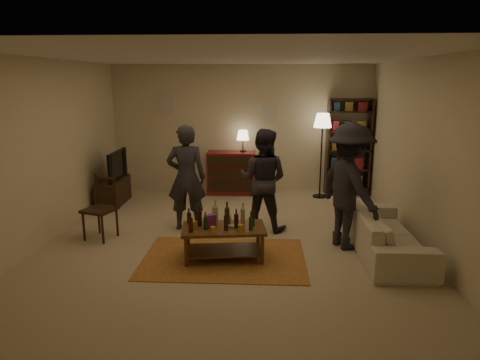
# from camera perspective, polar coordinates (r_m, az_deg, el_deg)

# --- Properties ---
(floor) EXTENTS (6.00, 6.00, 0.00)m
(floor) POSITION_cam_1_polar(r_m,az_deg,el_deg) (6.62, -1.16, -7.91)
(floor) COLOR #C6B793
(floor) RESTS_ON ground
(room_shell) EXTENTS (6.00, 6.00, 6.00)m
(room_shell) POSITION_cam_1_polar(r_m,az_deg,el_deg) (9.22, -3.93, 9.65)
(room_shell) COLOR beige
(room_shell) RESTS_ON ground
(rug) EXTENTS (2.20, 1.50, 0.01)m
(rug) POSITION_cam_1_polar(r_m,az_deg,el_deg) (5.95, -2.15, -10.37)
(rug) COLOR #9A4621
(rug) RESTS_ON ground
(coffee_table) EXTENTS (1.18, 0.74, 0.79)m
(coffee_table) POSITION_cam_1_polar(r_m,az_deg,el_deg) (5.80, -2.32, -6.75)
(coffee_table) COLOR brown
(coffee_table) RESTS_ON ground
(dining_chair) EXTENTS (0.54, 0.54, 0.99)m
(dining_chair) POSITION_cam_1_polar(r_m,az_deg,el_deg) (6.88, -17.94, -3.18)
(dining_chair) COLOR #311F10
(dining_chair) RESTS_ON ground
(tv_stand) EXTENTS (0.40, 1.00, 1.06)m
(tv_stand) POSITION_cam_1_polar(r_m,az_deg,el_deg) (8.70, -16.56, -0.62)
(tv_stand) COLOR #311F10
(tv_stand) RESTS_ON ground
(dresser) EXTENTS (1.00, 0.50, 1.36)m
(dresser) POSITION_cam_1_polar(r_m,az_deg,el_deg) (9.09, -1.15, 1.11)
(dresser) COLOR maroon
(dresser) RESTS_ON ground
(bookshelf) EXTENTS (0.90, 0.34, 2.02)m
(bookshelf) POSITION_cam_1_polar(r_m,az_deg,el_deg) (9.21, 14.22, 4.39)
(bookshelf) COLOR #311F10
(bookshelf) RESTS_ON ground
(floor_lamp) EXTENTS (0.36, 0.36, 1.73)m
(floor_lamp) POSITION_cam_1_polar(r_m,az_deg,el_deg) (8.80, 10.94, 7.03)
(floor_lamp) COLOR black
(floor_lamp) RESTS_ON ground
(sofa) EXTENTS (0.81, 2.08, 0.61)m
(sofa) POSITION_cam_1_polar(r_m,az_deg,el_deg) (6.36, 18.86, -6.62)
(sofa) COLOR beige
(sofa) RESTS_ON ground
(person_left) EXTENTS (0.65, 0.45, 1.71)m
(person_left) POSITION_cam_1_polar(r_m,az_deg,el_deg) (6.90, -7.16, 0.32)
(person_left) COLOR #2B2932
(person_left) RESTS_ON ground
(person_right) EXTENTS (0.95, 0.84, 1.64)m
(person_right) POSITION_cam_1_polar(r_m,az_deg,el_deg) (6.86, 3.09, 0.03)
(person_right) COLOR #2B2932
(person_right) RESTS_ON ground
(person_by_sofa) EXTENTS (1.10, 1.34, 1.81)m
(person_by_sofa) POSITION_cam_1_polar(r_m,az_deg,el_deg) (6.26, 14.37, -0.88)
(person_by_sofa) COLOR #24232A
(person_by_sofa) RESTS_ON ground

